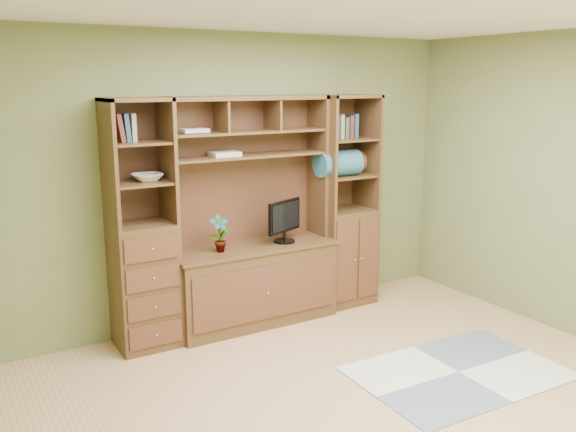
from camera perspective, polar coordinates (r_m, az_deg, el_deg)
room at (r=3.93m, az=8.56°, el=-0.45°), size 4.60×4.10×2.64m
center_hutch at (r=5.41m, az=-3.26°, el=0.23°), size 1.54×0.53×2.05m
left_tower at (r=5.08m, az=-13.52°, el=-0.92°), size 0.50×0.45×2.05m
right_tower at (r=5.98m, az=5.30°, el=1.37°), size 0.55×0.45×2.05m
rug at (r=4.96m, az=15.65°, el=-13.91°), size 1.58×1.08×0.01m
monitor at (r=5.53m, az=-0.34°, el=0.23°), size 0.48×0.35×0.54m
orchid at (r=5.26m, az=-6.42°, el=-1.64°), size 0.17×0.12×0.33m
magazines at (r=5.30m, az=-5.94°, el=5.80°), size 0.25×0.18×0.04m
bowl at (r=5.02m, az=-13.02°, el=3.56°), size 0.24×0.24×0.06m
blanket_teal at (r=5.80m, az=4.72°, el=4.94°), size 0.43×0.25×0.25m
blanket_red at (r=6.07m, az=6.15°, el=5.07°), size 0.38×0.21×0.21m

